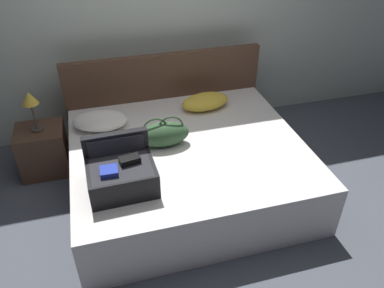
{
  "coord_description": "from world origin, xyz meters",
  "views": [
    {
      "loc": [
        -0.69,
        -2.23,
        2.39
      ],
      "look_at": [
        0.0,
        0.27,
        0.59
      ],
      "focal_mm": 35.7,
      "sensor_mm": 36.0,
      "label": 1
    }
  ],
  "objects_px": {
    "hard_case_large": "(121,173)",
    "nightstand": "(43,150)",
    "pillow_near_headboard": "(205,102)",
    "table_lamp": "(30,101)",
    "pillow_center_head": "(100,121)",
    "duffel_bag": "(163,134)",
    "bed": "(188,167)"
  },
  "relations": [
    {
      "from": "table_lamp",
      "to": "nightstand",
      "type": "bearing_deg",
      "value": 0.0
    },
    {
      "from": "bed",
      "to": "nightstand",
      "type": "height_order",
      "value": "bed"
    },
    {
      "from": "duffel_bag",
      "to": "pillow_center_head",
      "type": "height_order",
      "value": "duffel_bag"
    },
    {
      "from": "hard_case_large",
      "to": "pillow_near_headboard",
      "type": "height_order",
      "value": "hard_case_large"
    },
    {
      "from": "hard_case_large",
      "to": "pillow_near_headboard",
      "type": "xyz_separation_m",
      "value": [
        0.95,
        0.98,
        -0.05
      ]
    },
    {
      "from": "bed",
      "to": "pillow_center_head",
      "type": "bearing_deg",
      "value": 145.64
    },
    {
      "from": "pillow_near_headboard",
      "to": "pillow_center_head",
      "type": "bearing_deg",
      "value": -174.44
    },
    {
      "from": "bed",
      "to": "pillow_near_headboard",
      "type": "relative_size",
      "value": 4.09
    },
    {
      "from": "duffel_bag",
      "to": "nightstand",
      "type": "relative_size",
      "value": 0.95
    },
    {
      "from": "pillow_near_headboard",
      "to": "table_lamp",
      "type": "bearing_deg",
      "value": 177.91
    },
    {
      "from": "pillow_center_head",
      "to": "nightstand",
      "type": "relative_size",
      "value": 1.07
    },
    {
      "from": "bed",
      "to": "nightstand",
      "type": "distance_m",
      "value": 1.43
    },
    {
      "from": "hard_case_large",
      "to": "duffel_bag",
      "type": "xyz_separation_m",
      "value": [
        0.41,
        0.45,
        -0.02
      ]
    },
    {
      "from": "duffel_bag",
      "to": "table_lamp",
      "type": "height_order",
      "value": "table_lamp"
    },
    {
      "from": "table_lamp",
      "to": "pillow_near_headboard",
      "type": "bearing_deg",
      "value": -2.09
    },
    {
      "from": "pillow_center_head",
      "to": "nightstand",
      "type": "height_order",
      "value": "pillow_center_head"
    },
    {
      "from": "bed",
      "to": "pillow_near_headboard",
      "type": "bearing_deg",
      "value": 60.16
    },
    {
      "from": "pillow_near_headboard",
      "to": "table_lamp",
      "type": "distance_m",
      "value": 1.63
    },
    {
      "from": "hard_case_large",
      "to": "bed",
      "type": "bearing_deg",
      "value": 31.05
    },
    {
      "from": "hard_case_large",
      "to": "nightstand",
      "type": "relative_size",
      "value": 1.06
    },
    {
      "from": "bed",
      "to": "pillow_center_head",
      "type": "distance_m",
      "value": 0.91
    },
    {
      "from": "nightstand",
      "to": "pillow_center_head",
      "type": "bearing_deg",
      "value": -15.56
    },
    {
      "from": "pillow_center_head",
      "to": "table_lamp",
      "type": "relative_size",
      "value": 1.3
    },
    {
      "from": "duffel_bag",
      "to": "pillow_center_head",
      "type": "relative_size",
      "value": 0.89
    },
    {
      "from": "pillow_near_headboard",
      "to": "table_lamp",
      "type": "height_order",
      "value": "table_lamp"
    },
    {
      "from": "hard_case_large",
      "to": "pillow_center_head",
      "type": "xyz_separation_m",
      "value": [
        -0.09,
        0.87,
        -0.05
      ]
    },
    {
      "from": "pillow_near_headboard",
      "to": "nightstand",
      "type": "distance_m",
      "value": 1.65
    },
    {
      "from": "bed",
      "to": "duffel_bag",
      "type": "distance_m",
      "value": 0.41
    },
    {
      "from": "nightstand",
      "to": "table_lamp",
      "type": "height_order",
      "value": "table_lamp"
    },
    {
      "from": "hard_case_large",
      "to": "nightstand",
      "type": "height_order",
      "value": "hard_case_large"
    },
    {
      "from": "pillow_near_headboard",
      "to": "nightstand",
      "type": "xyz_separation_m",
      "value": [
        -1.61,
        0.06,
        -0.33
      ]
    },
    {
      "from": "nightstand",
      "to": "bed",
      "type": "bearing_deg",
      "value": -26.64
    }
  ]
}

